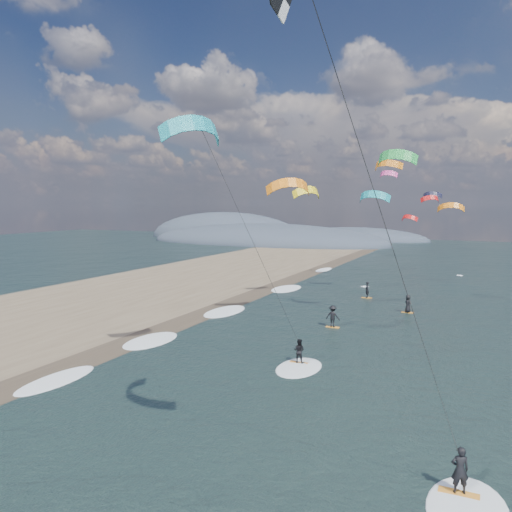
% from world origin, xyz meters
% --- Properties ---
extents(ground, '(260.00, 260.00, 0.00)m').
position_xyz_m(ground, '(0.00, 0.00, 0.00)').
color(ground, black).
rests_on(ground, ground).
extents(wet_sand_strip, '(3.00, 240.00, 0.00)m').
position_xyz_m(wet_sand_strip, '(-12.00, 10.00, 0.00)').
color(wet_sand_strip, '#382D23').
rests_on(wet_sand_strip, ground).
extents(coastal_hills, '(80.00, 41.00, 15.00)m').
position_xyz_m(coastal_hills, '(-44.84, 107.86, 0.00)').
color(coastal_hills, '#3D4756').
rests_on(coastal_hills, ground).
extents(kitesurfer_near_a, '(7.82, 9.16, 17.21)m').
position_xyz_m(kitesurfer_near_a, '(7.53, -1.24, 13.10)').
color(kitesurfer_near_a, orange).
rests_on(kitesurfer_near_a, ground).
extents(kitesurfer_near_b, '(6.62, 9.13, 15.17)m').
position_xyz_m(kitesurfer_near_b, '(-1.56, 10.53, 9.61)').
color(kitesurfer_near_b, orange).
rests_on(kitesurfer_near_b, ground).
extents(far_kitesurfers, '(6.12, 14.52, 1.82)m').
position_xyz_m(far_kitesurfers, '(1.25, 29.17, 0.89)').
color(far_kitesurfers, orange).
rests_on(far_kitesurfers, ground).
extents(bg_kite_field, '(14.45, 66.09, 8.71)m').
position_xyz_m(bg_kite_field, '(-0.05, 54.63, 11.80)').
color(bg_kite_field, yellow).
rests_on(bg_kite_field, ground).
extents(shoreline_surf, '(2.40, 79.40, 0.11)m').
position_xyz_m(shoreline_surf, '(-10.80, 14.75, 0.00)').
color(shoreline_surf, white).
rests_on(shoreline_surf, ground).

